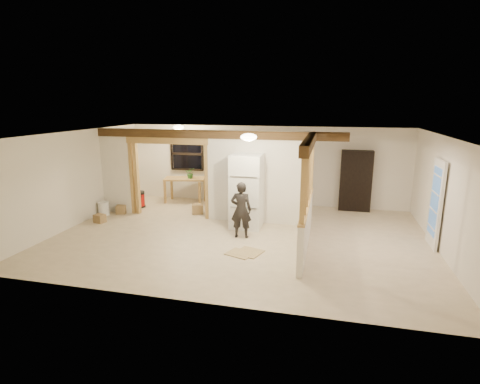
% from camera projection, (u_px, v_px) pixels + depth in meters
% --- Properties ---
extents(floor, '(9.00, 6.50, 0.01)m').
position_uv_depth(floor, '(241.00, 236.00, 9.26)').
color(floor, beige).
rests_on(floor, ground).
extents(ceiling, '(9.00, 6.50, 0.01)m').
position_uv_depth(ceiling, '(241.00, 134.00, 8.68)').
color(ceiling, white).
extents(wall_back, '(9.00, 0.01, 2.50)m').
position_uv_depth(wall_back, '(264.00, 165.00, 12.04)').
color(wall_back, silver).
rests_on(wall_back, floor).
extents(wall_front, '(9.00, 0.01, 2.50)m').
position_uv_depth(wall_front, '(193.00, 230.00, 5.89)').
color(wall_front, silver).
rests_on(wall_front, floor).
extents(wall_left, '(0.01, 6.50, 2.50)m').
position_uv_depth(wall_left, '(77.00, 178.00, 9.99)').
color(wall_left, silver).
rests_on(wall_left, floor).
extents(wall_right, '(0.01, 6.50, 2.50)m').
position_uv_depth(wall_right, '(446.00, 197.00, 7.95)').
color(wall_right, silver).
rests_on(wall_right, floor).
extents(partition_left_stub, '(0.90, 0.12, 2.50)m').
position_uv_depth(partition_left_stub, '(116.00, 171.00, 11.02)').
color(partition_left_stub, silver).
rests_on(partition_left_stub, floor).
extents(partition_center, '(2.80, 0.12, 2.50)m').
position_uv_depth(partition_center, '(258.00, 178.00, 10.06)').
color(partition_center, silver).
rests_on(partition_center, floor).
extents(doorway_frame, '(2.46, 0.14, 2.20)m').
position_uv_depth(doorway_frame, '(169.00, 179.00, 10.68)').
color(doorway_frame, tan).
rests_on(doorway_frame, floor).
extents(header_beam_back, '(7.00, 0.18, 0.22)m').
position_uv_depth(header_beam_back, '(215.00, 134.00, 10.07)').
color(header_beam_back, '#4B3319').
rests_on(header_beam_back, ceiling).
extents(header_beam_right, '(0.18, 3.30, 0.22)m').
position_uv_depth(header_beam_right, '(309.00, 143.00, 7.96)').
color(header_beam_right, '#4B3319').
rests_on(header_beam_right, ceiling).
extents(pony_wall, '(0.12, 3.20, 1.00)m').
position_uv_depth(pony_wall, '(306.00, 227.00, 8.40)').
color(pony_wall, silver).
rests_on(pony_wall, floor).
extents(stud_partition, '(0.14, 3.20, 1.32)m').
position_uv_depth(stud_partition, '(308.00, 176.00, 8.13)').
color(stud_partition, tan).
rests_on(stud_partition, pony_wall).
extents(window_back, '(1.12, 0.10, 1.10)m').
position_uv_depth(window_back, '(187.00, 154.00, 12.48)').
color(window_back, black).
rests_on(window_back, wall_back).
extents(french_door, '(0.12, 0.86, 2.00)m').
position_uv_depth(french_door, '(436.00, 204.00, 8.40)').
color(french_door, white).
rests_on(french_door, floor).
extents(ceiling_dome_main, '(0.36, 0.36, 0.16)m').
position_uv_depth(ceiling_dome_main, '(249.00, 137.00, 8.14)').
color(ceiling_dome_main, '#FFEABF').
rests_on(ceiling_dome_main, ceiling).
extents(ceiling_dome_util, '(0.32, 0.32, 0.14)m').
position_uv_depth(ceiling_dome_util, '(178.00, 127.00, 11.42)').
color(ceiling_dome_util, '#FFEABF').
rests_on(ceiling_dome_util, ceiling).
extents(hanging_bulb, '(0.07, 0.07, 0.07)m').
position_uv_depth(hanging_bulb, '(186.00, 140.00, 10.72)').
color(hanging_bulb, '#FFD88C').
rests_on(hanging_bulb, ceiling).
extents(refrigerator, '(0.79, 0.77, 1.93)m').
position_uv_depth(refrigerator, '(247.00, 191.00, 9.75)').
color(refrigerator, silver).
rests_on(refrigerator, floor).
extents(woman, '(0.53, 0.37, 1.39)m').
position_uv_depth(woman, '(241.00, 210.00, 9.01)').
color(woman, black).
rests_on(woman, floor).
extents(work_table, '(1.41, 0.91, 0.82)m').
position_uv_depth(work_table, '(185.00, 190.00, 12.33)').
color(work_table, tan).
rests_on(work_table, floor).
extents(potted_plant, '(0.39, 0.37, 0.35)m').
position_uv_depth(potted_plant, '(190.00, 173.00, 12.11)').
color(potted_plant, '#2F632B').
rests_on(potted_plant, work_table).
extents(shop_vac, '(0.50, 0.50, 0.51)m').
position_uv_depth(shop_vac, '(139.00, 199.00, 11.77)').
color(shop_vac, '#9B0B07').
rests_on(shop_vac, floor).
extents(bookshelf, '(0.92, 0.31, 1.84)m').
position_uv_depth(bookshelf, '(356.00, 181.00, 11.26)').
color(bookshelf, black).
rests_on(bookshelf, floor).
extents(bucket, '(0.36, 0.36, 0.39)m').
position_uv_depth(bucket, '(104.00, 209.00, 10.94)').
color(bucket, silver).
rests_on(bucket, floor).
extents(box_util_a, '(0.40, 0.38, 0.28)m').
position_uv_depth(box_util_a, '(198.00, 209.00, 11.10)').
color(box_util_a, olive).
rests_on(box_util_a, floor).
extents(box_util_b, '(0.33, 0.33, 0.25)m').
position_uv_depth(box_util_b, '(121.00, 209.00, 11.12)').
color(box_util_b, olive).
rests_on(box_util_b, floor).
extents(box_front, '(0.33, 0.29, 0.23)m').
position_uv_depth(box_front, '(100.00, 218.00, 10.27)').
color(box_front, olive).
rests_on(box_front, floor).
extents(floor_panel_near, '(0.67, 0.67, 0.02)m').
position_uv_depth(floor_panel_near, '(249.00, 252.00, 8.21)').
color(floor_panel_near, tan).
rests_on(floor_panel_near, floor).
extents(floor_panel_far, '(0.68, 0.61, 0.02)m').
position_uv_depth(floor_panel_far, '(240.00, 254.00, 8.14)').
color(floor_panel_far, tan).
rests_on(floor_panel_far, floor).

